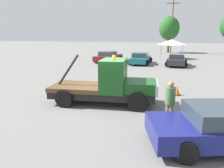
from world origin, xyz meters
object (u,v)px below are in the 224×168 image
(parked_car_charcoal, at_px, (177,60))
(utility_pole, at_px, (172,24))
(person_near_truck, at_px, (170,100))
(parked_car_maroon, at_px, (108,57))
(tree_left, at_px, (169,28))
(traffic_cone, at_px, (177,91))
(parked_car_teal, at_px, (140,58))
(canopy_tent_white, at_px, (172,42))
(tow_truck, at_px, (109,85))

(parked_car_charcoal, bearing_deg, utility_pole, 4.71)
(person_near_truck, relative_size, parked_car_maroon, 0.34)
(parked_car_charcoal, xyz_separation_m, utility_pole, (-0.79, 16.33, 4.58))
(tree_left, bearing_deg, traffic_cone, -87.87)
(parked_car_teal, xyz_separation_m, utility_pole, (3.34, 15.81, 4.57))
(person_near_truck, relative_size, canopy_tent_white, 0.57)
(tree_left, bearing_deg, tow_truck, -94.02)
(tow_truck, bearing_deg, parked_car_teal, 86.32)
(canopy_tent_white, bearing_deg, tow_truck, -97.57)
(parked_car_teal, relative_size, parked_car_charcoal, 1.10)
(parked_car_maroon, bearing_deg, parked_car_charcoal, -89.28)
(parked_car_charcoal, height_order, traffic_cone, parked_car_charcoal)
(tow_truck, height_order, traffic_cone, tow_truck)
(traffic_cone, bearing_deg, parked_car_teal, 107.04)
(parked_car_charcoal, distance_m, canopy_tent_white, 7.53)
(utility_pole, bearing_deg, tow_truck, -95.07)
(canopy_tent_white, xyz_separation_m, tree_left, (-0.67, 10.35, 2.14))
(canopy_tent_white, bearing_deg, tree_left, 93.72)
(person_near_truck, xyz_separation_m, parked_car_teal, (-3.60, 17.46, -0.36))
(parked_car_maroon, height_order, canopy_tent_white, canopy_tent_white)
(parked_car_teal, height_order, traffic_cone, parked_car_teal)
(tow_truck, relative_size, person_near_truck, 3.19)
(traffic_cone, bearing_deg, person_near_truck, -94.82)
(parked_car_maroon, xyz_separation_m, tree_left, (7.08, 16.32, 3.83))
(parked_car_charcoal, relative_size, tree_left, 0.65)
(person_near_truck, bearing_deg, tow_truck, -75.50)
(parked_car_teal, bearing_deg, canopy_tent_white, -26.19)
(tow_truck, relative_size, utility_pole, 0.56)
(tow_truck, xyz_separation_m, traffic_cone, (3.41, 2.58, -0.71))
(canopy_tent_white, bearing_deg, person_near_truck, -89.84)
(person_near_truck, relative_size, parked_car_charcoal, 0.40)
(person_near_truck, height_order, tree_left, tree_left)
(utility_pole, bearing_deg, canopy_tent_white, -88.81)
(tow_truck, xyz_separation_m, canopy_tent_white, (2.97, 22.34, 1.38))
(parked_car_teal, height_order, parked_car_charcoal, same)
(traffic_cone, bearing_deg, parked_car_charcoal, 89.29)
(tree_left, distance_m, utility_pole, 1.61)
(tow_truck, bearing_deg, utility_pole, 79.19)
(parked_car_charcoal, distance_m, utility_pole, 16.98)
(parked_car_teal, relative_size, traffic_cone, 8.70)
(parked_car_maroon, height_order, traffic_cone, parked_car_maroon)
(tow_truck, distance_m, parked_car_charcoal, 15.45)
(tow_truck, bearing_deg, traffic_cone, 31.30)
(person_near_truck, bearing_deg, parked_car_maroon, -110.11)
(person_near_truck, bearing_deg, traffic_cone, -138.08)
(tow_truck, distance_m, utility_pole, 31.77)
(parked_car_maroon, distance_m, tree_left, 18.19)
(tow_truck, distance_m, parked_car_teal, 15.56)
(tow_truck, relative_size, parked_car_charcoal, 1.28)
(parked_car_teal, bearing_deg, person_near_truck, -167.14)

